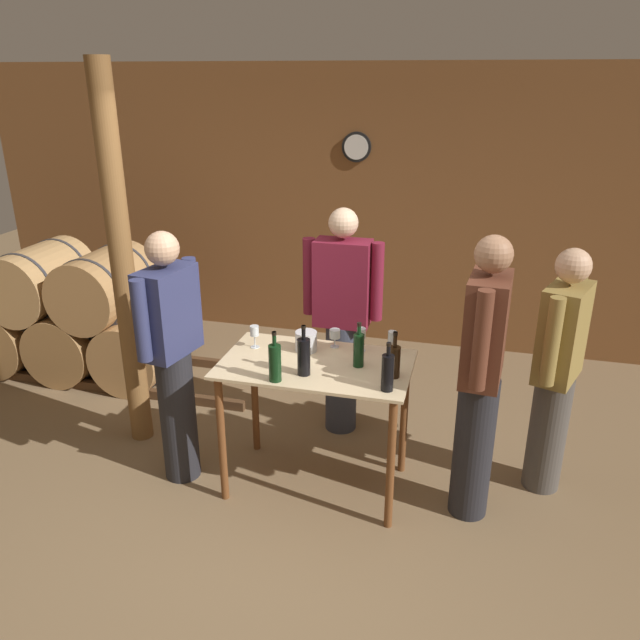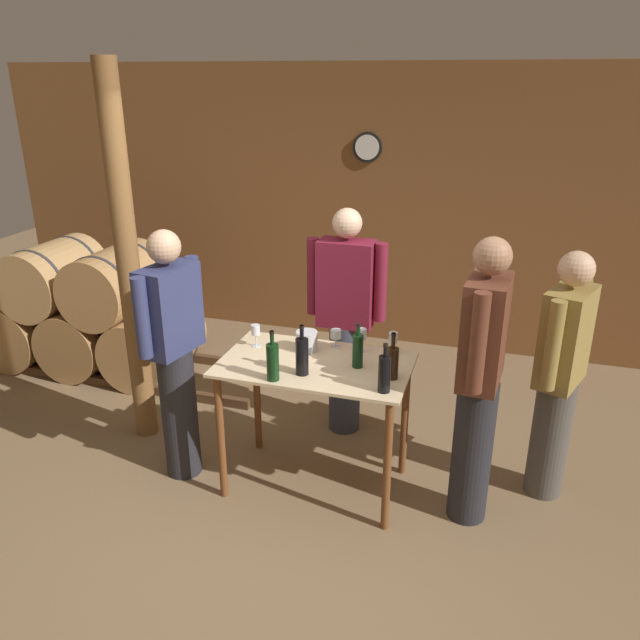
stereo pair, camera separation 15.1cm
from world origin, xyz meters
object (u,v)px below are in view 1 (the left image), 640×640
(person_visitor_near_door, at_px, (481,376))
(wine_bottle_far_left, at_px, (275,362))
(wine_bottle_center, at_px, (359,349))
(ice_bucket, at_px, (306,341))
(person_visitor_bearded, at_px, (342,318))
(wooden_post, at_px, (122,267))
(wine_glass_near_left, at_px, (254,332))
(person_host, at_px, (557,369))
(wine_bottle_left, at_px, (304,356))
(wine_glass_near_right, at_px, (361,335))
(wine_bottle_far_right, at_px, (394,361))
(wine_bottle_right, at_px, (388,372))
(wine_glass_near_center, at_px, (335,334))
(wine_glass_far_side, at_px, (392,337))
(person_visitor_with_scarf, at_px, (172,355))

(person_visitor_near_door, bearing_deg, wine_bottle_far_left, -167.05)
(wine_bottle_center, height_order, ice_bucket, wine_bottle_center)
(person_visitor_bearded, bearing_deg, ice_bucket, -100.11)
(wooden_post, relative_size, wine_glass_near_left, 17.77)
(ice_bucket, distance_m, person_host, 1.60)
(wine_bottle_left, xyz_separation_m, person_host, (1.50, 0.54, -0.16))
(wine_bottle_far_left, bearing_deg, wine_glass_near_right, 53.39)
(wine_bottle_far_left, xyz_separation_m, wine_bottle_far_right, (0.67, 0.23, -0.01))
(wine_bottle_right, height_order, wine_bottle_far_right, wine_bottle_right)
(wine_glass_near_right, height_order, person_host, person_host)
(wine_bottle_far_right, distance_m, wine_glass_near_center, 0.55)
(wine_bottle_far_left, distance_m, wine_bottle_far_right, 0.70)
(person_host, relative_size, person_visitor_near_door, 0.92)
(wooden_post, distance_m, wine_bottle_left, 1.51)
(ice_bucket, bearing_deg, wine_bottle_far_left, -97.39)
(wine_bottle_center, bearing_deg, wine_glass_near_left, 171.76)
(wooden_post, distance_m, wine_bottle_far_right, 2.00)
(wine_glass_near_right, xyz_separation_m, ice_bucket, (-0.35, -0.09, -0.05))
(wine_glass_near_left, bearing_deg, wine_bottle_far_left, -56.05)
(wine_glass_far_side, xyz_separation_m, person_visitor_bearded, (-0.44, 0.45, -0.08))
(wine_bottle_right, distance_m, wine_glass_far_side, 0.56)
(wine_bottle_left, relative_size, wine_glass_near_left, 2.08)
(wine_glass_far_side, distance_m, person_visitor_bearded, 0.63)
(wine_bottle_far_left, relative_size, person_visitor_bearded, 0.18)
(wine_glass_near_left, relative_size, person_visitor_with_scarf, 0.09)
(wine_bottle_right, height_order, wine_glass_near_center, wine_bottle_right)
(wine_bottle_far_right, height_order, person_host, person_host)
(wine_bottle_center, height_order, wine_glass_far_side, wine_bottle_center)
(wine_glass_near_center, xyz_separation_m, person_visitor_bearded, (-0.06, 0.49, -0.08))
(ice_bucket, relative_size, person_visitor_near_door, 0.08)
(wine_glass_near_right, distance_m, ice_bucket, 0.36)
(wine_bottle_left, distance_m, wine_bottle_right, 0.52)
(wine_bottle_right, bearing_deg, person_visitor_near_door, 23.19)
(wine_glass_near_right, bearing_deg, wine_bottle_center, -82.80)
(wine_bottle_far_left, xyz_separation_m, wine_bottle_left, (0.14, 0.12, 0.00))
(wine_glass_near_right, distance_m, person_visitor_bearded, 0.57)
(wine_glass_far_side, bearing_deg, person_visitor_near_door, -30.23)
(wooden_post, bearing_deg, wine_bottle_far_left, -22.76)
(wine_bottle_far_right, distance_m, wine_glass_near_left, 0.97)
(wine_bottle_right, xyz_separation_m, wine_bottle_far_right, (0.01, 0.18, -0.01))
(wine_bottle_right, height_order, person_host, person_host)
(wooden_post, height_order, person_visitor_with_scarf, wooden_post)
(person_host, relative_size, person_visitor_bearded, 0.95)
(wine_bottle_far_left, distance_m, person_visitor_with_scarf, 0.78)
(person_visitor_near_door, bearing_deg, wine_bottle_far_right, -175.09)
(wine_bottle_far_right, relative_size, person_visitor_near_door, 0.16)
(wine_bottle_left, relative_size, person_visitor_bearded, 0.18)
(person_visitor_bearded, bearing_deg, person_visitor_near_door, -37.75)
(wine_glass_near_center, relative_size, person_visitor_near_door, 0.07)
(person_visitor_near_door, bearing_deg, wine_bottle_left, -171.87)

